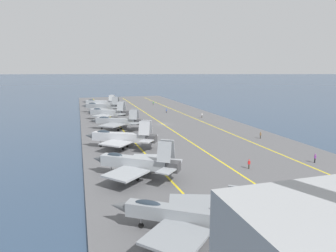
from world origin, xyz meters
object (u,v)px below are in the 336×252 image
parked_jet_sixth (102,106)px  crew_white_vest (202,115)px  parked_jet_nearest (185,215)px  crew_purple_vest (315,158)px  parked_jet_fourth (117,121)px  crew_brown_vest (260,135)px  parked_jet_third (121,137)px  parked_jet_fifth (107,112)px  parked_jet_seventh (100,102)px  parked_jet_second (136,163)px  crew_green_vest (153,103)px  crew_blue_vest (166,110)px  crew_red_vest (249,164)px

parked_jet_sixth → crew_white_vest: 40.49m
parked_jet_nearest → crew_purple_vest: size_ratio=8.91×
parked_jet_fourth → crew_brown_vest: size_ratio=8.86×
parked_jet_third → parked_jet_fifth: size_ratio=1.08×
parked_jet_seventh → parked_jet_sixth: bearing=178.2°
parked_jet_second → parked_jet_fourth: bearing=-2.6°
parked_jet_seventh → crew_purple_vest: 101.43m
parked_jet_nearest → crew_brown_vest: 49.57m
parked_jet_seventh → crew_brown_vest: 83.25m
crew_purple_vest → parked_jet_second: bearing=86.7°
crew_purple_vest → crew_brown_vest: bearing=-4.5°
parked_jet_sixth → parked_jet_seventh: bearing=-1.8°
crew_green_vest → crew_blue_vest: size_ratio=0.96×
parked_jet_nearest → parked_jet_sixth: bearing=0.8°
parked_jet_third → parked_jet_seventh: parked_jet_third is taller
parked_jet_second → crew_red_vest: parked_jet_second is taller
crew_blue_vest → crew_purple_vest: bearing=-173.0°
parked_jet_fifth → parked_jet_sixth: bearing=1.0°
crew_brown_vest → crew_purple_vest: 20.20m
parked_jet_second → crew_red_vest: 19.99m
parked_jet_sixth → crew_green_vest: size_ratio=10.01×
crew_purple_vest → parked_jet_sixth: bearing=23.2°
parked_jet_second → crew_purple_vest: 33.72m
parked_jet_sixth → crew_purple_vest: (-77.44, -33.15, -1.69)m
crew_brown_vest → parked_jet_second: bearing=117.4°
parked_jet_fourth → parked_jet_fifth: parked_jet_fifth is taller
parked_jet_nearest → crew_red_vest: bearing=-46.8°
crew_red_vest → parked_jet_nearest: bearing=133.2°
parked_jet_third → parked_jet_sixth: parked_jet_sixth is taller
crew_green_vest → crew_blue_vest: crew_blue_vest is taller
parked_jet_seventh → parked_jet_fourth: bearing=-179.2°
crew_white_vest → crew_red_vest: (-53.98, 13.90, -0.07)m
parked_jet_third → parked_jet_sixth: size_ratio=0.97×
parked_jet_nearest → crew_blue_vest: parked_jet_nearest is taller
crew_white_vest → crew_blue_vest: bearing=29.4°
parked_jet_third → crew_red_vest: (-20.25, -19.71, -1.64)m
parked_jet_second → crew_white_vest: size_ratio=7.92×
parked_jet_fifth → crew_blue_vest: size_ratio=8.62×
crew_green_vest → crew_white_vest: size_ratio=0.91×
crew_purple_vest → parked_jet_fourth: bearing=37.6°
crew_purple_vest → crew_blue_vest: bearing=7.0°
crew_purple_vest → parked_jet_nearest: bearing=117.4°
parked_jet_sixth → parked_jet_seventh: 18.62m
crew_purple_vest → crew_blue_vest: size_ratio=1.00×
parked_jet_second → parked_jet_fourth: 39.43m
parked_jet_sixth → crew_red_vest: bearing=-165.8°
crew_red_vest → crew_blue_vest: crew_blue_vest is taller
crew_green_vest → crew_purple_vest: (-97.36, -7.28, 0.04)m
parked_jet_second → parked_jet_seventh: (94.13, -1.06, -0.22)m
parked_jet_fifth → crew_blue_vest: (10.99, -24.23, -1.73)m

